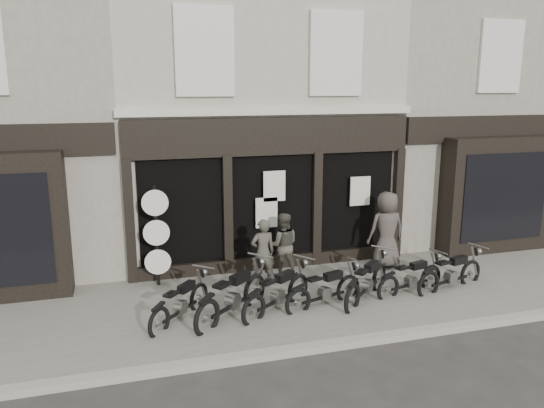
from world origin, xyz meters
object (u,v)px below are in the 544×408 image
object	(u,v)px
motorcycle_6	(451,276)
motorcycle_0	(181,306)
man_centre	(283,245)
motorcycle_3	(325,292)
motorcycle_5	(411,280)
motorcycle_1	(233,300)
man_left	(263,252)
motorcycle_4	(367,285)
advert_sign_post	(157,241)
man_right	(387,230)
motorcycle_2	(278,296)

from	to	relation	value
motorcycle_6	motorcycle_0	bearing A→B (deg)	163.47
man_centre	motorcycle_3	bearing A→B (deg)	114.60
motorcycle_5	motorcycle_6	bearing A→B (deg)	-19.79
motorcycle_1	man_centre	xyz separation A→B (m)	(1.63, 1.84, 0.46)
motorcycle_5	man_left	size ratio (longest dim) A/B	1.21
motorcycle_3	motorcycle_4	xyz separation A→B (m)	(1.02, 0.09, 0.03)
motorcycle_1	motorcycle_5	xyz separation A→B (m)	(4.11, 0.12, -0.07)
motorcycle_0	motorcycle_3	distance (m)	3.01
motorcycle_5	motorcycle_3	bearing A→B (deg)	168.41
motorcycle_3	advert_sign_post	size ratio (longest dim) A/B	0.78
motorcycle_6	man_centre	size ratio (longest dim) A/B	1.29
man_right	motorcycle_6	bearing A→B (deg)	112.35
motorcycle_0	motorcycle_6	size ratio (longest dim) A/B	0.80
man_centre	motorcycle_6	bearing A→B (deg)	166.63
motorcycle_4	motorcycle_0	bearing A→B (deg)	137.93
motorcycle_0	man_centre	size ratio (longest dim) A/B	1.02
man_centre	man_right	world-z (taller)	man_right
motorcycle_6	man_right	size ratio (longest dim) A/B	1.04
motorcycle_1	motorcycle_6	size ratio (longest dim) A/B	0.94
motorcycle_5	man_left	bearing A→B (deg)	141.71
motorcycle_4	motorcycle_6	world-z (taller)	motorcycle_4
motorcycle_5	motorcycle_6	distance (m)	0.99
man_centre	advert_sign_post	xyz separation A→B (m)	(-2.94, 0.24, 0.29)
motorcycle_4	motorcycle_5	distance (m)	1.12
motorcycle_5	motorcycle_0	bearing A→B (deg)	164.50
motorcycle_6	advert_sign_post	xyz separation A→B (m)	(-6.40, 2.03, 0.80)
motorcycle_3	advert_sign_post	bearing A→B (deg)	129.59
motorcycle_0	man_right	size ratio (longest dim) A/B	0.83
motorcycle_5	man_right	distance (m)	1.82
man_centre	advert_sign_post	size ratio (longest dim) A/B	0.64
motorcycle_1	advert_sign_post	xyz separation A→B (m)	(-1.31, 2.08, 0.75)
motorcycle_4	man_right	xyz separation A→B (m)	(1.36, 1.70, 0.69)
motorcycle_0	man_centre	xyz separation A→B (m)	(2.66, 1.71, 0.53)
motorcycle_6	man_right	xyz separation A→B (m)	(-0.74, 1.73, 0.70)
motorcycle_1	man_centre	distance (m)	2.50
motorcycle_1	motorcycle_6	distance (m)	5.09
man_left	man_centre	distance (m)	0.74
man_left	motorcycle_6	bearing A→B (deg)	156.69
motorcycle_0	motorcycle_4	distance (m)	4.02
motorcycle_4	man_left	distance (m)	2.45
motorcycle_1	man_left	world-z (taller)	man_left
motorcycle_5	motorcycle_6	world-z (taller)	motorcycle_6
motorcycle_1	man_centre	size ratio (longest dim) A/B	1.21
man_right	advert_sign_post	world-z (taller)	advert_sign_post
motorcycle_3	motorcycle_2	bearing A→B (deg)	159.55
motorcycle_1	motorcycle_3	distance (m)	1.98
motorcycle_1	motorcycle_6	xyz separation A→B (m)	(5.09, 0.05, -0.05)
man_right	motorcycle_4	bearing A→B (deg)	50.57
advert_sign_post	motorcycle_3	bearing A→B (deg)	-28.65
advert_sign_post	motorcycle_4	bearing A→B (deg)	-21.15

